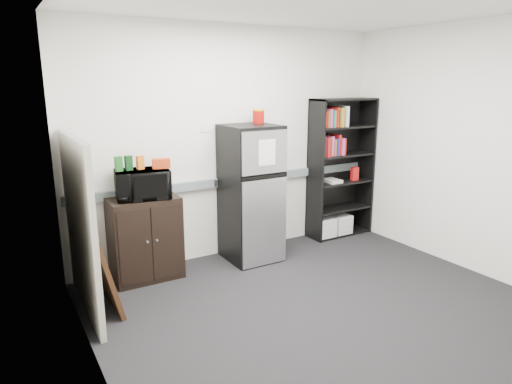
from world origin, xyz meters
TOP-DOWN VIEW (x-y plane):
  - floor at (0.00, 0.00)m, footprint 4.00×4.00m
  - wall_back at (0.00, 1.75)m, footprint 4.00×0.02m
  - wall_right at (2.00, 0.00)m, footprint 0.02×3.50m
  - wall_left at (-2.00, 0.00)m, footprint 0.02×3.50m
  - ceiling at (0.00, 0.00)m, footprint 4.00×3.50m
  - electrical_raceway at (0.00, 1.72)m, footprint 3.92×0.05m
  - wall_note at (-0.35, 1.74)m, footprint 0.14×0.00m
  - bookshelf at (1.51, 1.57)m, footprint 0.90×0.34m
  - cubicle_partition at (-1.90, 1.08)m, footprint 0.06×1.30m
  - cabinet at (-1.20, 1.50)m, footprint 0.71×0.48m
  - microwave at (-1.20, 1.48)m, footprint 0.59×0.45m
  - snack_box_a at (-1.42, 1.52)m, footprint 0.08×0.06m
  - snack_box_b at (-1.32, 1.52)m, footprint 0.08×0.06m
  - snack_box_c at (-1.20, 1.52)m, footprint 0.08×0.06m
  - snack_bag at (-1.00, 1.47)m, footprint 0.20×0.14m
  - refrigerator at (0.05, 1.42)m, footprint 0.60×0.62m
  - coffee_can at (0.23, 1.55)m, footprint 0.14×0.14m
  - framed_poster at (-1.77, 1.06)m, footprint 0.25×0.74m

SIDE VIEW (x-z plane):
  - floor at x=0.00m, z-range 0.00..0.00m
  - cabinet at x=-1.20m, z-range 0.00..0.89m
  - framed_poster at x=-1.77m, z-range 0.01..0.94m
  - refrigerator at x=0.05m, z-range 0.00..1.59m
  - cubicle_partition at x=-1.90m, z-range 0.00..1.62m
  - electrical_raceway at x=0.00m, z-range 0.85..0.95m
  - bookshelf at x=1.51m, z-range 0.05..1.90m
  - microwave at x=-1.20m, z-range 0.89..1.19m
  - snack_bag at x=-1.00m, z-range 1.19..1.29m
  - snack_box_c at x=-1.20m, z-range 1.19..1.33m
  - snack_box_a at x=-1.42m, z-range 1.19..1.34m
  - snack_box_b at x=-1.32m, z-range 1.19..1.34m
  - wall_back at x=0.00m, z-range 0.00..2.70m
  - wall_right at x=2.00m, z-range 0.00..2.70m
  - wall_left at x=-2.00m, z-range 0.00..2.70m
  - wall_note at x=-0.35m, z-range 1.50..1.60m
  - coffee_can at x=0.23m, z-range 1.59..1.77m
  - ceiling at x=0.00m, z-range 2.69..2.71m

